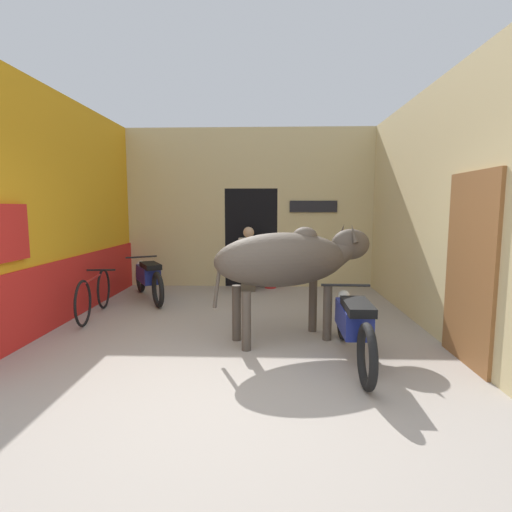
% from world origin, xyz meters
% --- Properties ---
extents(ground_plane, '(30.00, 30.00, 0.00)m').
position_xyz_m(ground_plane, '(0.00, 0.00, 0.00)').
color(ground_plane, '#9E9389').
extents(wall_left_shopfront, '(0.25, 4.95, 3.25)m').
position_xyz_m(wall_left_shopfront, '(-2.61, 2.46, 1.57)').
color(wall_left_shopfront, orange).
rests_on(wall_left_shopfront, ground_plane).
extents(wall_back_with_doorway, '(5.05, 0.93, 3.25)m').
position_xyz_m(wall_back_with_doorway, '(0.01, 5.20, 1.41)').
color(wall_back_with_doorway, '#D1BC84').
rests_on(wall_back_with_doorway, ground_plane).
extents(wall_right_with_door, '(0.22, 4.95, 3.25)m').
position_xyz_m(wall_right_with_door, '(2.61, 2.42, 1.60)').
color(wall_right_with_door, '#D1BC84').
rests_on(wall_right_with_door, ground_plane).
extents(cow, '(2.13, 1.29, 1.45)m').
position_xyz_m(cow, '(0.68, 1.58, 1.01)').
color(cow, '#4C4238').
rests_on(cow, ground_plane).
extents(motorcycle_near, '(0.58, 2.00, 0.74)m').
position_xyz_m(motorcycle_near, '(1.32, 0.90, 0.42)').
color(motorcycle_near, black).
rests_on(motorcycle_near, ground_plane).
extents(motorcycle_far, '(1.05, 1.75, 0.73)m').
position_xyz_m(motorcycle_far, '(-1.76, 3.69, 0.41)').
color(motorcycle_far, black).
rests_on(motorcycle_far, ground_plane).
extents(bicycle, '(0.44, 1.64, 0.66)m').
position_xyz_m(bicycle, '(-2.23, 2.53, 0.34)').
color(bicycle, black).
rests_on(bicycle, ground_plane).
extents(shopkeeper_seated, '(0.39, 0.34, 1.26)m').
position_xyz_m(shopkeeper_seated, '(0.00, 4.55, 0.67)').
color(shopkeeper_seated, brown).
rests_on(shopkeeper_seated, ground_plane).
extents(plastic_stool, '(0.33, 0.33, 0.44)m').
position_xyz_m(plastic_stool, '(0.44, 4.78, 0.24)').
color(plastic_stool, red).
rests_on(plastic_stool, ground_plane).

